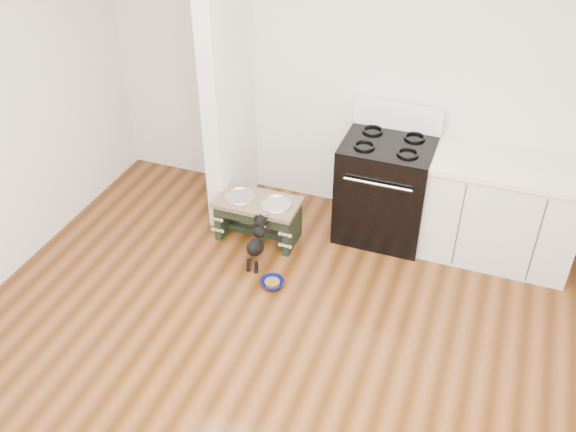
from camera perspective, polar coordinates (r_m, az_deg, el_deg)
name	(u,v)px	position (r m, az deg, el deg)	size (l,w,h in m)	color
ground	(267,406)	(4.46, -1.85, -16.50)	(5.00, 5.00, 0.00)	#40220B
room_shell	(261,207)	(3.33, -2.38, 0.81)	(5.00, 5.00, 5.00)	silver
partition_wall	(228,72)	(5.58, -5.40, 12.61)	(0.15, 0.80, 2.70)	silver
oven_range	(385,187)	(5.64, 8.63, 2.57)	(0.76, 0.69, 1.14)	black
cabinet_run	(501,211)	(5.61, 18.40, 0.45)	(1.24, 0.64, 0.91)	silver
dog_feeder	(258,212)	(5.61, -2.71, 0.38)	(0.73, 0.39, 0.41)	black
puppy	(257,241)	(5.34, -2.79, -2.21)	(0.13, 0.37, 0.44)	black
floor_bowl	(272,283)	(5.25, -1.41, -5.99)	(0.24, 0.24, 0.06)	#0C1255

